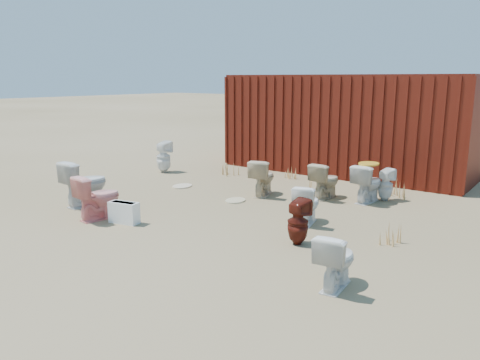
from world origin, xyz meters
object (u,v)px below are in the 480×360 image
Objects in this scene: toilet_front_c at (307,204)px; toilet_front_e at (336,260)px; toilet_back_e at (385,185)px; shipping_container at (349,124)px; loose_tank at (124,213)px; toilet_front_a at (85,183)px; toilet_back_beige_left at (263,177)px; toilet_front_maroon at (298,222)px; toilet_front_pink at (98,197)px; toilet_back_yellowlid at (368,183)px; toilet_back_a at (163,157)px; toilet_back_beige_right at (325,181)px.

toilet_front_c is 2.38m from toilet_front_e.
toilet_front_e is 4.20m from toilet_back_e.
toilet_front_c is at bearing -59.19° from toilet_front_e.
shipping_container is 6.52m from loose_tank.
toilet_front_a is 1.48m from loose_tank.
toilet_front_c is at bearing 130.18° from toilet_back_beige_left.
toilet_front_maroon reaches higher than toilet_front_e.
toilet_front_c is at bearing -139.77° from toilet_front_pink.
toilet_back_yellowlid is (1.61, -2.71, -0.83)m from shipping_container.
shipping_container is 8.21× the size of toilet_back_yellowlid.
toilet_front_e is (4.33, -0.05, -0.05)m from toilet_front_pink.
toilet_back_beige_left reaches higher than toilet_back_yellowlid.
shipping_container is at bearing -72.66° from toilet_front_e.
toilet_back_yellowlid is 1.16× the size of toilet_back_e.
loose_tank is (1.43, -0.29, -0.25)m from toilet_front_a.
shipping_container is 12.00× the size of loose_tank.
toilet_front_maroon is 1.32× the size of loose_tank.
toilet_front_a is 5.67m from toilet_back_e.
toilet_front_pink is 1.15× the size of toilet_front_maroon.
toilet_front_a is at bearing 34.70° from toilet_back_beige_left.
toilet_back_a is (-3.60, -2.98, -0.81)m from shipping_container.
toilet_back_beige_right reaches higher than loose_tank.
toilet_back_a reaches higher than toilet_front_pink.
toilet_front_pink is 3.42m from toilet_front_maroon.
toilet_front_maroon is at bearing -156.81° from toilet_front_pink.
toilet_front_pink is 3.47m from toilet_front_c.
toilet_back_e is at bearing -84.43° from toilet_front_maroon.
toilet_front_e is (2.76, -6.50, -0.88)m from shipping_container.
toilet_back_beige_left is (1.29, 3.00, -0.01)m from toilet_front_pink.
toilet_front_maroon reaches higher than toilet_back_e.
toilet_front_a is 1.20× the size of toilet_back_beige_right.
toilet_front_c is at bearing -156.91° from toilet_front_a.
toilet_back_yellowlid is (0.77, 0.23, 0.01)m from toilet_back_beige_right.
toilet_back_a reaches higher than toilet_front_maroon.
toilet_back_a is at bearing -17.60° from toilet_front_maroon.
toilet_front_a is 4.23m from toilet_front_maroon.
loose_tank is at bearing 23.31° from toilet_front_c.
toilet_front_pink is at bearing -6.29° from toilet_front_e.
shipping_container is 9.53× the size of toilet_back_e.
toilet_front_c is 0.91× the size of toilet_back_beige_right.
shipping_container reaches higher than toilet_front_pink.
toilet_back_a is 1.25× the size of toilet_back_e.
toilet_back_beige_right is at bearing -67.36° from toilet_front_e.
toilet_front_maroon is 2.89m from loose_tank.
toilet_front_c is 1.03× the size of toilet_back_e.
toilet_front_a is at bearing -15.85° from toilet_front_pink.
toilet_front_a is at bearing 49.21° from toilet_back_beige_right.
toilet_back_yellowlid is (5.21, 0.27, -0.03)m from toilet_back_a.
toilet_back_beige_right reaches higher than toilet_back_e.
loose_tank is at bearing 60.05° from toilet_back_beige_left.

